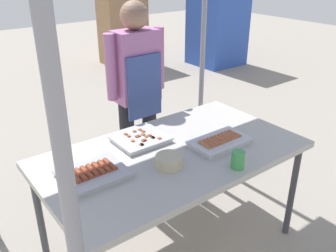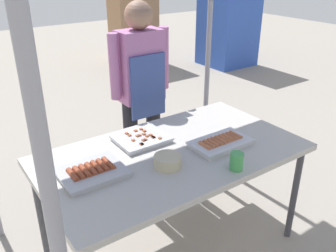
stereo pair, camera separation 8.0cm
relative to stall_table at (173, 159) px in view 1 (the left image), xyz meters
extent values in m
plane|color=gray|center=(0.00, 0.00, -0.70)|extent=(18.00, 18.00, 0.00)
cube|color=#B7B2A8|center=(0.00, 0.00, 0.03)|extent=(1.60, 0.90, 0.04)
cylinder|color=#3F3F44|center=(0.74, -0.39, -0.34)|extent=(0.04, 0.04, 0.71)
cylinder|color=#3F3F44|center=(-0.74, 0.39, -0.34)|extent=(0.04, 0.04, 0.71)
cylinder|color=#3F3F44|center=(0.74, 0.39, -0.34)|extent=(0.04, 0.04, 0.71)
cylinder|color=gray|center=(0.95, 0.80, 0.41)|extent=(0.04, 0.04, 2.21)
cube|color=silver|center=(0.29, -0.11, 0.06)|extent=(0.37, 0.21, 0.02)
cube|color=silver|center=(0.29, -0.11, 0.08)|extent=(0.38, 0.23, 0.01)
cylinder|color=#B7663D|center=(0.16, -0.11, 0.09)|extent=(0.03, 0.10, 0.03)
cylinder|color=#B7663D|center=(0.19, -0.11, 0.09)|extent=(0.03, 0.10, 0.03)
cylinder|color=#B7663D|center=(0.23, -0.11, 0.09)|extent=(0.03, 0.10, 0.03)
cylinder|color=#B7663D|center=(0.26, -0.11, 0.09)|extent=(0.03, 0.10, 0.03)
cylinder|color=#B7663D|center=(0.29, -0.11, 0.09)|extent=(0.03, 0.10, 0.03)
cylinder|color=#B7663D|center=(0.32, -0.11, 0.09)|extent=(0.03, 0.10, 0.03)
cylinder|color=#B7663D|center=(0.35, -0.11, 0.09)|extent=(0.03, 0.10, 0.03)
cylinder|color=#B7663D|center=(0.38, -0.11, 0.09)|extent=(0.03, 0.10, 0.03)
cylinder|color=#B7663D|center=(0.42, -0.11, 0.09)|extent=(0.03, 0.10, 0.03)
cube|color=silver|center=(-0.09, 0.22, 0.06)|extent=(0.31, 0.26, 0.02)
cube|color=silver|center=(-0.09, 0.22, 0.08)|extent=(0.32, 0.27, 0.01)
cylinder|color=tan|center=(-0.09, 0.13, 0.08)|extent=(0.24, 0.01, 0.01)
cube|color=#9E512D|center=(-0.14, 0.13, 0.08)|extent=(0.02, 0.02, 0.02)
cube|color=#9E512D|center=(-0.14, 0.13, 0.08)|extent=(0.02, 0.02, 0.02)
cube|color=#9E512D|center=(-0.01, 0.13, 0.08)|extent=(0.02, 0.02, 0.02)
cylinder|color=tan|center=(-0.09, 0.17, 0.08)|extent=(0.24, 0.01, 0.01)
cube|color=#9E512D|center=(-0.03, 0.17, 0.08)|extent=(0.02, 0.02, 0.02)
cube|color=#9E512D|center=(-0.10, 0.17, 0.08)|extent=(0.02, 0.02, 0.02)
cube|color=#9E512D|center=(-0.09, 0.17, 0.08)|extent=(0.02, 0.02, 0.02)
cube|color=#9E512D|center=(-0.03, 0.17, 0.08)|extent=(0.02, 0.02, 0.02)
cylinder|color=tan|center=(-0.09, 0.20, 0.08)|extent=(0.24, 0.01, 0.01)
cube|color=#9E512D|center=(-0.16, 0.20, 0.08)|extent=(0.02, 0.02, 0.02)
cube|color=#9E512D|center=(-0.06, 0.20, 0.08)|extent=(0.02, 0.02, 0.02)
cube|color=#9E512D|center=(-0.03, 0.20, 0.08)|extent=(0.02, 0.02, 0.02)
cylinder|color=tan|center=(-0.09, 0.24, 0.08)|extent=(0.24, 0.01, 0.01)
cube|color=#9E512D|center=(-0.11, 0.24, 0.08)|extent=(0.02, 0.02, 0.02)
cube|color=#9E512D|center=(-0.09, 0.24, 0.08)|extent=(0.02, 0.02, 0.02)
cube|color=#9E512D|center=(-0.06, 0.24, 0.08)|extent=(0.02, 0.02, 0.02)
cylinder|color=tan|center=(-0.09, 0.27, 0.08)|extent=(0.24, 0.01, 0.01)
cube|color=#9E512D|center=(-0.03, 0.27, 0.08)|extent=(0.02, 0.02, 0.02)
cube|color=#9E512D|center=(-0.14, 0.27, 0.08)|extent=(0.02, 0.02, 0.02)
cylinder|color=tan|center=(-0.09, 0.31, 0.08)|extent=(0.24, 0.01, 0.01)
cube|color=#9E512D|center=(-0.03, 0.31, 0.08)|extent=(0.02, 0.02, 0.02)
cube|color=#9E512D|center=(-0.08, 0.31, 0.08)|extent=(0.02, 0.02, 0.02)
cube|color=#9E512D|center=(-0.14, 0.31, 0.08)|extent=(0.02, 0.02, 0.02)
cube|color=#ADADB2|center=(-0.51, 0.04, 0.06)|extent=(0.33, 0.28, 0.02)
cube|color=#ADADB2|center=(-0.51, 0.04, 0.08)|extent=(0.34, 0.29, 0.01)
cylinder|color=brown|center=(-0.62, 0.04, 0.09)|extent=(0.03, 0.12, 0.03)
cylinder|color=brown|center=(-0.58, 0.04, 0.09)|extent=(0.03, 0.12, 0.03)
cylinder|color=brown|center=(-0.55, 0.04, 0.09)|extent=(0.03, 0.12, 0.03)
cylinder|color=brown|center=(-0.51, 0.04, 0.09)|extent=(0.03, 0.12, 0.03)
cylinder|color=brown|center=(-0.48, 0.04, 0.09)|extent=(0.03, 0.12, 0.03)
cylinder|color=brown|center=(-0.44, 0.04, 0.09)|extent=(0.03, 0.12, 0.03)
cylinder|color=brown|center=(-0.41, 0.04, 0.09)|extent=(0.03, 0.12, 0.03)
cylinder|color=#BFB28C|center=(-0.12, -0.12, 0.09)|extent=(0.16, 0.16, 0.07)
cylinder|color=#3F994C|center=(0.17, -0.37, 0.10)|extent=(0.08, 0.08, 0.10)
cylinder|color=black|center=(0.15, 0.80, -0.31)|extent=(0.12, 0.12, 0.78)
cylinder|color=black|center=(0.37, 0.80, -0.31)|extent=(0.12, 0.12, 0.78)
cube|color=#B26B9E|center=(0.26, 0.80, 0.36)|extent=(0.34, 0.20, 0.55)
cube|color=#384C8C|center=(0.26, 0.69, 0.22)|extent=(0.30, 0.02, 0.50)
cylinder|color=#B26B9E|center=(0.04, 0.80, 0.38)|extent=(0.08, 0.08, 0.50)
cylinder|color=#B26B9E|center=(0.48, 0.80, 0.38)|extent=(0.08, 0.08, 0.50)
sphere|color=#9E7256|center=(0.26, 0.80, 0.74)|extent=(0.21, 0.21, 0.21)
cube|color=#9E724C|center=(2.22, 4.32, 0.26)|extent=(0.79, 0.51, 1.91)
cube|color=#2D51B2|center=(3.51, 3.22, 0.20)|extent=(0.82, 0.80, 1.80)
camera|label=1|loc=(-1.20, -1.53, 1.14)|focal=39.03mm
camera|label=2|loc=(-1.13, -1.57, 1.14)|focal=39.03mm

